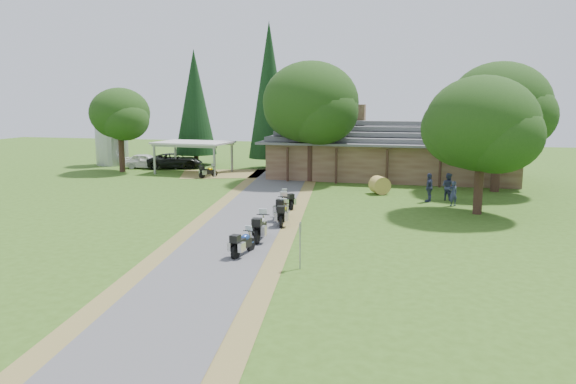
% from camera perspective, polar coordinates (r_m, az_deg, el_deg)
% --- Properties ---
extents(ground, '(120.00, 120.00, 0.00)m').
position_cam_1_polar(ground, '(26.93, -6.06, -5.04)').
color(ground, '#345217').
rests_on(ground, ground).
extents(driveway, '(51.95, 51.95, 0.00)m').
position_cam_1_polar(driveway, '(30.76, -4.38, -3.18)').
color(driveway, '#4D4E50').
rests_on(driveway, ground).
extents(lodge, '(21.40, 9.40, 4.90)m').
position_cam_1_polar(lodge, '(48.74, 10.45, 4.31)').
color(lodge, brown).
rests_on(lodge, ground).
extents(silo, '(3.55, 3.55, 6.50)m').
position_cam_1_polar(silo, '(59.99, -17.52, 5.74)').
color(silo, gray).
rests_on(silo, ground).
extents(carport, '(6.86, 4.84, 2.84)m').
position_cam_1_polar(carport, '(51.80, -9.55, 3.49)').
color(carport, beige).
rests_on(carport, ground).
extents(car_white_sedan, '(2.60, 5.54, 1.80)m').
position_cam_1_polar(car_white_sedan, '(56.13, -14.24, 3.26)').
color(car_white_sedan, white).
rests_on(car_white_sedan, ground).
extents(car_dark_suv, '(4.22, 6.24, 2.21)m').
position_cam_1_polar(car_dark_suv, '(55.54, -11.41, 3.50)').
color(car_dark_suv, black).
rests_on(car_dark_suv, ground).
extents(motorcycle_row_a, '(0.88, 1.82, 1.20)m').
position_cam_1_polar(motorcycle_row_a, '(24.45, -4.57, -5.07)').
color(motorcycle_row_a, navy).
rests_on(motorcycle_row_a, ground).
extents(motorcycle_row_b, '(0.84, 2.10, 1.40)m').
position_cam_1_polar(motorcycle_row_b, '(26.94, -2.81, -3.46)').
color(motorcycle_row_b, '#9EA0A5').
rests_on(motorcycle_row_b, ground).
extents(motorcycle_row_c, '(0.94, 2.01, 1.32)m').
position_cam_1_polar(motorcycle_row_c, '(30.20, -0.58, -2.11)').
color(motorcycle_row_c, '#D4AD00').
rests_on(motorcycle_row_c, ground).
extents(motorcycle_row_d, '(0.92, 2.15, 1.42)m').
position_cam_1_polar(motorcycle_row_d, '(31.65, -0.59, -1.47)').
color(motorcycle_row_d, red).
rests_on(motorcycle_row_d, ground).
extents(motorcycle_row_e, '(1.40, 1.67, 1.14)m').
position_cam_1_polar(motorcycle_row_e, '(34.72, -0.10, -0.73)').
color(motorcycle_row_e, black).
rests_on(motorcycle_row_e, ground).
extents(motorcycle_carport_a, '(1.34, 1.70, 1.14)m').
position_cam_1_polar(motorcycle_carport_a, '(48.63, -8.11, 2.13)').
color(motorcycle_carport_a, '#DFB000').
rests_on(motorcycle_carport_a, ground).
extents(person_a, '(0.65, 0.62, 1.86)m').
position_cam_1_polar(person_a, '(36.87, 16.44, 0.05)').
color(person_a, '#333A5C').
rests_on(person_a, ground).
extents(person_b, '(0.75, 0.73, 2.15)m').
position_cam_1_polar(person_b, '(38.82, 15.97, 0.75)').
color(person_b, '#333A5C').
rests_on(person_b, ground).
extents(person_c, '(0.62, 0.74, 2.23)m').
position_cam_1_polar(person_c, '(37.90, 14.17, 0.69)').
color(person_c, '#333A5C').
rests_on(person_c, ground).
extents(hay_bale, '(1.65, 1.60, 1.26)m').
position_cam_1_polar(hay_bale, '(40.40, 9.29, 0.69)').
color(hay_bale, olive).
rests_on(hay_bale, ground).
extents(sign_post, '(0.34, 0.06, 1.91)m').
position_cam_1_polar(sign_post, '(22.40, 1.24, -5.47)').
color(sign_post, gray).
rests_on(sign_post, ground).
extents(oak_lodge_left, '(7.73, 7.73, 10.35)m').
position_cam_1_polar(oak_lodge_left, '(45.63, 2.32, 7.54)').
color(oak_lodge_left, black).
rests_on(oak_lodge_left, ground).
extents(oak_lodge_right, '(7.18, 7.18, 10.12)m').
position_cam_1_polar(oak_lodge_right, '(43.23, 20.63, 6.69)').
color(oak_lodge_right, black).
rests_on(oak_lodge_right, ground).
extents(oak_driveway, '(6.48, 6.48, 8.56)m').
position_cam_1_polar(oak_driveway, '(34.40, 19.02, 4.89)').
color(oak_driveway, black).
rests_on(oak_driveway, ground).
extents(oak_silo, '(5.43, 5.43, 8.69)m').
position_cam_1_polar(oak_silo, '(53.92, -16.67, 6.57)').
color(oak_silo, black).
rests_on(oak_silo, ground).
extents(cedar_near, '(4.03, 4.03, 13.89)m').
position_cam_1_polar(cedar_near, '(54.05, -1.91, 9.73)').
color(cedar_near, black).
rests_on(cedar_near, ground).
extents(cedar_far, '(4.16, 4.16, 11.57)m').
position_cam_1_polar(cedar_far, '(57.86, -9.43, 8.45)').
color(cedar_far, black).
rests_on(cedar_far, ground).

